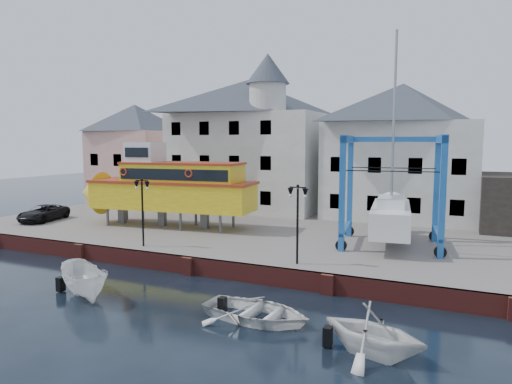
% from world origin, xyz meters
% --- Properties ---
extents(ground, '(140.00, 140.00, 0.00)m').
position_xyz_m(ground, '(0.00, 0.00, 0.00)').
color(ground, black).
rests_on(ground, ground).
extents(hardstanding, '(44.00, 22.00, 1.00)m').
position_xyz_m(hardstanding, '(0.00, 11.00, 0.50)').
color(hardstanding, slate).
rests_on(hardstanding, ground).
extents(quay_wall, '(44.00, 0.47, 1.00)m').
position_xyz_m(quay_wall, '(-0.00, 0.10, 0.50)').
color(quay_wall, maroon).
rests_on(quay_wall, ground).
extents(building_pink, '(8.00, 7.00, 10.30)m').
position_xyz_m(building_pink, '(-18.00, 18.00, 6.15)').
color(building_pink, '#CA968D').
rests_on(building_pink, hardstanding).
extents(building_white_main, '(14.00, 8.30, 14.00)m').
position_xyz_m(building_white_main, '(-4.87, 18.39, 7.34)').
color(building_white_main, beige).
rests_on(building_white_main, hardstanding).
extents(building_white_right, '(12.00, 8.00, 11.20)m').
position_xyz_m(building_white_right, '(9.00, 19.00, 6.60)').
color(building_white_right, beige).
rests_on(building_white_right, hardstanding).
extents(lamp_post_left, '(1.12, 0.32, 4.20)m').
position_xyz_m(lamp_post_left, '(-4.00, 1.20, 4.17)').
color(lamp_post_left, black).
rests_on(lamp_post_left, hardstanding).
extents(lamp_post_right, '(1.12, 0.32, 4.20)m').
position_xyz_m(lamp_post_right, '(6.00, 1.20, 4.17)').
color(lamp_post_right, black).
rests_on(lamp_post_right, hardstanding).
extents(tour_boat, '(14.88, 4.90, 6.36)m').
position_xyz_m(tour_boat, '(-7.01, 7.36, 4.00)').
color(tour_boat, '#59595E').
rests_on(tour_boat, hardstanding).
extents(travel_lift, '(6.63, 8.85, 13.06)m').
position_xyz_m(travel_lift, '(9.75, 8.28, 3.18)').
color(travel_lift, '#1A489D').
rests_on(travel_lift, hardstanding).
extents(van, '(3.07, 4.97, 1.28)m').
position_xyz_m(van, '(-17.19, 5.21, 1.64)').
color(van, black).
rests_on(van, hardstanding).
extents(motorboat_a, '(4.73, 3.76, 1.74)m').
position_xyz_m(motorboat_a, '(-2.53, -5.10, 0.00)').
color(motorboat_a, white).
rests_on(motorboat_a, ground).
extents(motorboat_b, '(4.99, 3.75, 0.98)m').
position_xyz_m(motorboat_b, '(6.17, -4.40, 0.00)').
color(motorboat_b, white).
rests_on(motorboat_b, ground).
extents(motorboat_c, '(4.48, 4.12, 1.97)m').
position_xyz_m(motorboat_c, '(11.15, -5.61, 0.00)').
color(motorboat_c, white).
rests_on(motorboat_c, ground).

